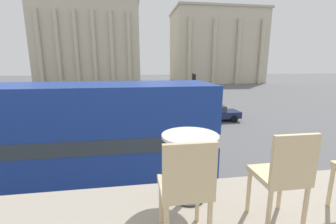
# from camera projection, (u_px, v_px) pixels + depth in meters

# --- Properties ---
(double_decker_bus) EXTENTS (10.68, 2.68, 4.27)m
(double_decker_bus) POSITION_uv_depth(u_px,v_px,m) (49.00, 143.00, 7.28)
(double_decker_bus) COLOR black
(double_decker_bus) RESTS_ON ground_plane
(cafe_dining_table) EXTENTS (0.60, 0.60, 0.73)m
(cafe_dining_table) POSITION_uv_depth(u_px,v_px,m) (190.00, 152.00, 2.38)
(cafe_dining_table) COLOR #2D2D30
(cafe_dining_table) RESTS_ON cafe_floor_slab
(cafe_chair_0) EXTENTS (0.40, 0.40, 0.91)m
(cafe_chair_0) POSITION_uv_depth(u_px,v_px,m) (186.00, 186.00, 1.76)
(cafe_chair_0) COLOR #D1B789
(cafe_chair_0) RESTS_ON cafe_floor_slab
(cafe_chair_1) EXTENTS (0.40, 0.40, 0.91)m
(cafe_chair_1) POSITION_uv_depth(u_px,v_px,m) (283.00, 174.00, 1.95)
(cafe_chair_1) COLOR #D1B789
(cafe_chair_1) RESTS_ON cafe_floor_slab
(plaza_building_left) EXTENTS (24.46, 11.51, 19.61)m
(plaza_building_left) POSITION_uv_depth(u_px,v_px,m) (89.00, 43.00, 54.52)
(plaza_building_left) COLOR beige
(plaza_building_left) RESTS_ON ground_plane
(plaza_building_right) EXTENTS (23.10, 15.40, 18.40)m
(plaza_building_right) POSITION_uv_depth(u_px,v_px,m) (215.00, 47.00, 60.27)
(plaza_building_right) COLOR beige
(plaza_building_right) RESTS_ON ground_plane
(traffic_light_near) EXTENTS (0.42, 0.24, 3.74)m
(traffic_light_near) POSITION_uv_depth(u_px,v_px,m) (202.00, 103.00, 14.25)
(traffic_light_near) COLOR black
(traffic_light_near) RESTS_ON ground_plane
(traffic_light_mid) EXTENTS (0.42, 0.24, 4.01)m
(traffic_light_mid) POSITION_uv_depth(u_px,v_px,m) (193.00, 87.00, 22.11)
(traffic_light_mid) COLOR black
(traffic_light_mid) RESTS_ON ground_plane
(car_navy) EXTENTS (4.20, 1.93, 1.35)m
(car_navy) POSITION_uv_depth(u_px,v_px,m) (214.00, 113.00, 19.61)
(car_navy) COLOR black
(car_navy) RESTS_ON ground_plane
(pedestrian_red) EXTENTS (0.32, 0.32, 1.71)m
(pedestrian_red) POSITION_uv_depth(u_px,v_px,m) (97.00, 90.00, 33.86)
(pedestrian_red) COLOR #282B33
(pedestrian_red) RESTS_ON ground_plane
(pedestrian_yellow) EXTENTS (0.32, 0.32, 1.59)m
(pedestrian_yellow) POSITION_uv_depth(u_px,v_px,m) (87.00, 90.00, 34.56)
(pedestrian_yellow) COLOR #282B33
(pedestrian_yellow) RESTS_ON ground_plane
(pedestrian_olive) EXTENTS (0.32, 0.32, 1.66)m
(pedestrian_olive) POSITION_uv_depth(u_px,v_px,m) (147.00, 89.00, 35.65)
(pedestrian_olive) COLOR #282B33
(pedestrian_olive) RESTS_ON ground_plane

